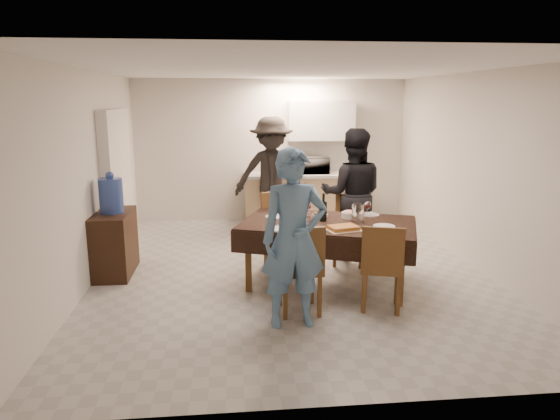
{
  "coord_description": "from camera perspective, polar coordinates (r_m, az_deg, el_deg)",
  "views": [
    {
      "loc": [
        -0.76,
        -6.25,
        2.24
      ],
      "look_at": [
        -0.17,
        -0.3,
        0.91
      ],
      "focal_mm": 32.0,
      "sensor_mm": 36.0,
      "label": 1
    }
  ],
  "objects": [
    {
      "name": "chair_far_right",
      "position": [
        6.79,
        8.12,
        -1.68
      ],
      "size": [
        0.54,
        0.55,
        0.51
      ],
      "rotation": [
        0.0,
        0.0,
        2.83
      ],
      "color": "brown",
      "rests_on": "floor"
    },
    {
      "name": "dining_table",
      "position": [
        6.03,
        5.5,
        -1.71
      ],
      "size": [
        2.32,
        1.8,
        0.8
      ],
      "rotation": [
        0.0,
        0.0,
        -0.34
      ],
      "color": "black",
      "rests_on": "floor"
    },
    {
      "name": "wine_glass_b",
      "position": [
        6.36,
        9.96,
        0.15
      ],
      "size": [
        0.09,
        0.09,
        0.19
      ],
      "primitive_type": null,
      "color": "white",
      "rests_on": "dining_table"
    },
    {
      "name": "salad_bowl",
      "position": [
        6.25,
        7.9,
        -0.57
      ],
      "size": [
        0.19,
        0.19,
        0.07
      ],
      "primitive_type": "cylinder",
      "color": "white",
      "rests_on": "dining_table"
    },
    {
      "name": "water_jug",
      "position": [
        6.69,
        -18.75,
        1.57
      ],
      "size": [
        0.3,
        0.3,
        0.44
      ],
      "primitive_type": "cylinder",
      "color": "#3653AA",
      "rests_on": "console"
    },
    {
      "name": "upper_cabinet",
      "position": [
        9.23,
        4.72,
        10.12
      ],
      "size": [
        1.2,
        0.34,
        0.7
      ],
      "primitive_type": "cube",
      "color": "white",
      "rests_on": "wall_back"
    },
    {
      "name": "kitchen_worktop",
      "position": [
        9.14,
        2.92,
        4.04
      ],
      "size": [
        2.24,
        0.64,
        0.05
      ],
      "primitive_type": "cube",
      "color": "beige",
      "rests_on": "kitchen_base_cabinet"
    },
    {
      "name": "stub_partition",
      "position": [
        7.73,
        -18.06,
        3.1
      ],
      "size": [
        0.15,
        1.4,
        2.1
      ],
      "primitive_type": "cube",
      "color": "silver",
      "rests_on": "floor"
    },
    {
      "name": "wine_glass_a",
      "position": [
        5.68,
        0.56,
        -1.2
      ],
      "size": [
        0.08,
        0.08,
        0.19
      ],
      "primitive_type": null,
      "color": "white",
      "rests_on": "dining_table"
    },
    {
      "name": "person_far",
      "position": [
        7.11,
        8.25,
        1.79
      ],
      "size": [
        1.03,
        0.88,
        1.85
      ],
      "primitive_type": "imported",
      "rotation": [
        0.0,
        0.0,
        2.92
      ],
      "color": "black",
      "rests_on": "floor"
    },
    {
      "name": "wall_back",
      "position": [
        9.33,
        -1.02,
        6.8
      ],
      "size": [
        5.0,
        0.02,
        2.6
      ],
      "primitive_type": "cube",
      "color": "beige",
      "rests_on": "floor"
    },
    {
      "name": "floor",
      "position": [
        6.69,
        1.16,
        -7.0
      ],
      "size": [
        5.0,
        6.0,
        0.02
      ],
      "primitive_type": "cube",
      "color": "#ACABA7",
      "rests_on": "ground"
    },
    {
      "name": "wine_glass_c",
      "position": [
        6.25,
        3.2,
        0.09
      ],
      "size": [
        0.09,
        0.09,
        0.19
      ],
      "primitive_type": null,
      "color": "white",
      "rests_on": "dining_table"
    },
    {
      "name": "chair_near_right",
      "position": [
        5.41,
        11.9,
        -5.52
      ],
      "size": [
        0.54,
        0.55,
        0.52
      ],
      "rotation": [
        0.0,
        0.0,
        -0.3
      ],
      "color": "brown",
      "rests_on": "floor"
    },
    {
      "name": "console",
      "position": [
        6.83,
        -18.37,
        -3.63
      ],
      "size": [
        0.44,
        0.89,
        0.82
      ],
      "primitive_type": "cube",
      "color": "black",
      "rests_on": "floor"
    },
    {
      "name": "mushroom_dish",
      "position": [
        6.28,
        4.57,
        -0.63
      ],
      "size": [
        0.18,
        0.18,
        0.03
      ],
      "primitive_type": "cylinder",
      "color": "white",
      "rests_on": "dining_table"
    },
    {
      "name": "savoury_tart",
      "position": [
        5.68,
        7.24,
        -2.04
      ],
      "size": [
        0.43,
        0.37,
        0.05
      ],
      "primitive_type": "cube",
      "rotation": [
        0.0,
        0.0,
        0.26
      ],
      "color": "#CC883C",
      "rests_on": "dining_table"
    },
    {
      "name": "chair_far_left",
      "position": [
        6.63,
        0.56,
        -1.61
      ],
      "size": [
        0.61,
        0.63,
        0.55
      ],
      "rotation": [
        0.0,
        0.0,
        3.6
      ],
      "color": "brown",
      "rests_on": "floor"
    },
    {
      "name": "microwave",
      "position": [
        9.14,
        3.91,
        5.11
      ],
      "size": [
        0.53,
        0.36,
        0.29
      ],
      "primitive_type": "imported",
      "rotation": [
        0.0,
        0.0,
        3.14
      ],
      "color": "white",
      "rests_on": "kitchen_worktop"
    },
    {
      "name": "chair_near_left",
      "position": [
        5.2,
        2.37,
        -5.8
      ],
      "size": [
        0.47,
        0.47,
        0.53
      ],
      "rotation": [
        0.0,
        0.0,
        0.06
      ],
      "color": "brown",
      "rests_on": "floor"
    },
    {
      "name": "plate_far_left",
      "position": [
        6.22,
        -0.45,
        -0.78
      ],
      "size": [
        0.27,
        0.27,
        0.02
      ],
      "primitive_type": "cylinder",
      "color": "white",
      "rests_on": "dining_table"
    },
    {
      "name": "wine_bottle",
      "position": [
        6.02,
        4.98,
        0.32
      ],
      "size": [
        0.09,
        0.09,
        0.34
      ],
      "primitive_type": null,
      "color": "black",
      "rests_on": "dining_table"
    },
    {
      "name": "wall_left",
      "position": [
        6.56,
        -21.06,
        3.49
      ],
      "size": [
        0.02,
        6.0,
        2.6
      ],
      "primitive_type": "cube",
      "color": "beige",
      "rests_on": "floor"
    },
    {
      "name": "kitchen_base_cabinet",
      "position": [
        9.22,
        2.88,
        1.24
      ],
      "size": [
        2.2,
        0.6,
        0.86
      ],
      "primitive_type": "cube",
      "color": "tan",
      "rests_on": "floor"
    },
    {
      "name": "ceiling",
      "position": [
        6.31,
        1.27,
        15.84
      ],
      "size": [
        5.0,
        6.0,
        0.02
      ],
      "primitive_type": "cube",
      "color": "white",
      "rests_on": "wall_back"
    },
    {
      "name": "plate_far_right",
      "position": [
        6.44,
        10.24,
        -0.53
      ],
      "size": [
        0.24,
        0.24,
        0.01
      ],
      "primitive_type": "cylinder",
      "color": "white",
      "rests_on": "dining_table"
    },
    {
      "name": "wall_front",
      "position": [
        3.47,
        7.19,
        -3.27
      ],
      "size": [
        5.0,
        0.02,
        2.6
      ],
      "primitive_type": "cube",
      "color": "beige",
      "rests_on": "floor"
    },
    {
      "name": "person_near",
      "position": [
        4.91,
        1.59,
        -3.33
      ],
      "size": [
        0.69,
        0.49,
        1.79
      ],
      "primitive_type": "imported",
      "rotation": [
        0.0,
        0.0,
        0.09
      ],
      "color": "#5880A7",
      "rests_on": "floor"
    },
    {
      "name": "wall_right",
      "position": [
        7.12,
        21.67,
        4.09
      ],
      "size": [
        0.02,
        6.0,
        2.6
      ],
      "primitive_type": "cube",
      "color": "beige",
      "rests_on": "floor"
    },
    {
      "name": "water_pitcher",
      "position": [
        6.03,
        8.89,
        -0.36
      ],
      "size": [
        0.15,
        0.15,
        0.22
      ],
      "primitive_type": "cylinder",
      "color": "white",
      "rests_on": "dining_table"
    },
    {
      "name": "plate_near_left",
      "position": [
        5.65,
        0.11,
        -2.18
      ],
      "size": [
        0.27,
        0.27,
        0.02
      ],
      "primitive_type": "cylinder",
      "color": "white",
      "rests_on": "dining_table"
    },
    {
      "name": "person_kitchen",
      "position": [
        8.61,
        -0.98,
        4.13
      ],
      "size": [
        1.26,
        0.72,
        1.95
      ],
      "primitive_type": "imported",
      "color": "black",
      "rests_on": "floor"
    },
    {
      "name": "plate_near_right",
      "position": [
        5.89,
        11.82,
        -1.84
      ],
      "size": [
        0.25,
        0.25,
        0.01
      ],
      "primitive_type": "cylinder",
      "color": "white",
      "rests_on": "dining_table"
    }
  ]
}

